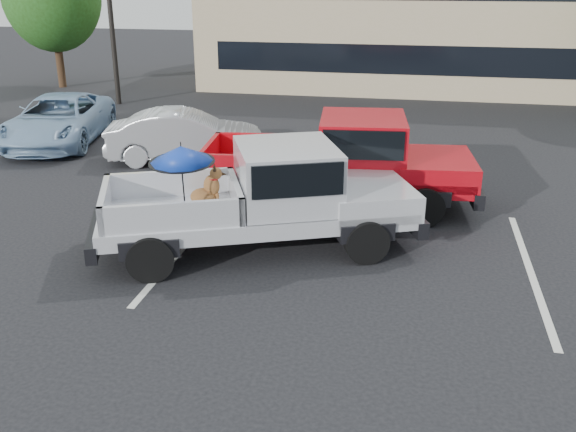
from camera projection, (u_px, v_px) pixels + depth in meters
The scene contains 8 objects.
ground at pixel (336, 312), 9.39m from camera, with size 90.00×90.00×0.00m, color black.
stripe_left at pixel (188, 243), 11.77m from camera, with size 0.12×5.00×0.01m, color silver.
stripe_right at pixel (530, 271), 10.67m from camera, with size 0.12×5.00×0.01m, color silver.
motel_building at pixel (449, 8), 27.09m from camera, with size 20.40×8.40×6.30m.
silver_pickup at pixel (274, 192), 11.21m from camera, with size 6.01×3.97×2.06m.
red_pickup at pixel (353, 158), 13.22m from camera, with size 6.02×2.61×1.93m.
silver_sedan at pixel (186, 136), 16.63m from camera, with size 1.40×4.03×1.33m, color #A8ABAF.
blue_suv at pixel (59, 120), 18.36m from camera, with size 2.24×4.86×1.35m, color #86A8C8.
Camera 1 is at (0.94, -8.24, 4.68)m, focal length 40.00 mm.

